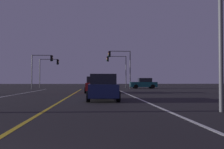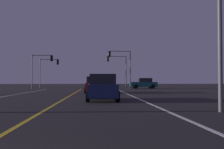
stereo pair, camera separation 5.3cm
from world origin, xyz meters
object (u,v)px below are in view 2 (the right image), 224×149
at_px(car_ahead_far, 95,85).
at_px(traffic_light_near_left, 42,64).
at_px(car_lead_same_lane, 102,88).
at_px(traffic_light_near_right, 120,61).
at_px(traffic_light_far_right, 117,64).
at_px(traffic_light_far_left, 50,66).
at_px(car_crossing_side, 144,83).

xyz_separation_m(car_ahead_far, traffic_light_near_left, (-7.96, 12.25, 3.04)).
xyz_separation_m(car_lead_same_lane, traffic_light_near_left, (-8.53, 22.70, 3.04)).
height_order(car_ahead_far, traffic_light_near_right, traffic_light_near_right).
distance_m(car_ahead_far, traffic_light_far_right, 18.45).
height_order(traffic_light_near_left, traffic_light_far_left, traffic_light_near_left).
relative_size(car_crossing_side, traffic_light_far_right, 0.77).
xyz_separation_m(car_ahead_far, traffic_light_far_left, (-7.88, 17.75, 2.93)).
xyz_separation_m(car_crossing_side, traffic_light_near_right, (-4.09, -2.06, 3.53)).
height_order(car_crossing_side, traffic_light_far_left, traffic_light_far_left).
relative_size(car_lead_same_lane, traffic_light_near_right, 0.73).
bearing_deg(car_crossing_side, traffic_light_far_right, -39.84).
distance_m(traffic_light_far_right, traffic_light_far_left, 11.67).
bearing_deg(car_lead_same_lane, traffic_light_near_left, 20.60).
bearing_deg(traffic_light_far_right, traffic_light_near_left, 25.09).
bearing_deg(car_ahead_far, car_crossing_side, -28.93).
bearing_deg(car_crossing_side, traffic_light_near_left, 7.39).
distance_m(car_lead_same_lane, car_crossing_side, 25.82).
relative_size(car_lead_same_lane, car_crossing_side, 1.00).
relative_size(traffic_light_near_right, traffic_light_near_left, 1.14).
bearing_deg(car_crossing_side, traffic_light_far_left, -12.30).
xyz_separation_m(traffic_light_near_left, traffic_light_far_right, (11.74, 5.50, 0.30)).
xyz_separation_m(traffic_light_near_right, traffic_light_far_left, (-11.70, 5.50, -0.60)).
xyz_separation_m(car_crossing_side, traffic_light_near_left, (-15.87, -2.06, 3.04)).
height_order(car_ahead_far, traffic_light_far_right, traffic_light_far_right).
bearing_deg(traffic_light_near_right, traffic_light_far_left, -25.18).
bearing_deg(traffic_light_far_right, traffic_light_far_left, -0.00).
bearing_deg(car_crossing_side, car_ahead_far, 61.07).
bearing_deg(car_lead_same_lane, traffic_light_far_left, 16.68).
relative_size(car_lead_same_lane, traffic_light_near_left, 0.83).
bearing_deg(traffic_light_near_left, car_crossing_side, 7.39).
relative_size(car_lead_same_lane, traffic_light_far_right, 0.77).
relative_size(car_lead_same_lane, traffic_light_far_left, 0.86).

